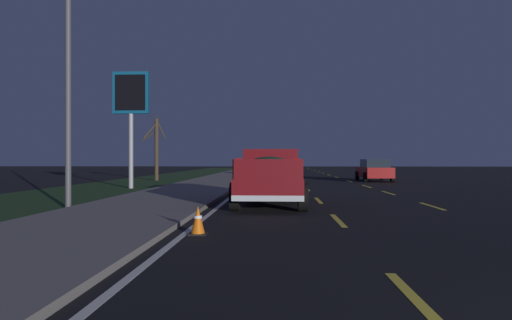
% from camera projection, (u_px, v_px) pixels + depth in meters
% --- Properties ---
extents(ground, '(144.00, 144.00, 0.00)m').
position_uv_depth(ground, '(329.00, 183.00, 29.49)').
color(ground, black).
extents(sidewalk_shoulder, '(108.00, 4.00, 0.12)m').
position_uv_depth(sidewalk_shoulder, '(213.00, 182.00, 29.85)').
color(sidewalk_shoulder, slate).
rests_on(sidewalk_shoulder, ground).
extents(grass_verge, '(108.00, 6.00, 0.01)m').
position_uv_depth(grass_verge, '(136.00, 183.00, 30.09)').
color(grass_verge, '#1E3819').
rests_on(grass_verge, ground).
extents(lane_markings, '(108.00, 7.04, 0.01)m').
position_uv_depth(lane_markings, '(281.00, 181.00, 33.13)').
color(lane_markings, yellow).
rests_on(lane_markings, ground).
extents(pickup_truck, '(5.44, 2.32, 1.87)m').
position_uv_depth(pickup_truck, '(270.00, 176.00, 15.44)').
color(pickup_truck, maroon).
rests_on(pickup_truck, ground).
extents(sedan_red, '(4.42, 2.05, 1.54)m').
position_uv_depth(sedan_red, '(374.00, 170.00, 32.30)').
color(sedan_red, maroon).
rests_on(sedan_red, ground).
extents(sedan_blue, '(4.40, 2.02, 1.54)m').
position_uv_depth(sedan_blue, '(274.00, 167.00, 43.30)').
color(sedan_blue, navy).
rests_on(sedan_blue, ground).
extents(gas_price_sign, '(0.27, 1.90, 6.13)m').
position_uv_depth(gas_price_sign, '(131.00, 102.00, 24.32)').
color(gas_price_sign, '#99999E').
rests_on(gas_price_sign, ground).
extents(street_light_near, '(0.36, 1.97, 8.98)m').
position_uv_depth(street_light_near, '(77.00, 35.00, 14.17)').
color(street_light_near, '#4C4C51').
rests_on(street_light_near, ground).
extents(bare_tree_far, '(1.15, 1.65, 4.69)m').
position_uv_depth(bare_tree_far, '(156.00, 147.00, 33.52)').
color(bare_tree_far, '#423323').
rests_on(bare_tree_far, ground).
extents(traffic_cone_near, '(0.36, 0.36, 0.58)m').
position_uv_depth(traffic_cone_near, '(198.00, 221.00, 9.35)').
color(traffic_cone_near, black).
rests_on(traffic_cone_near, ground).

